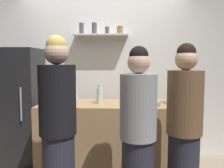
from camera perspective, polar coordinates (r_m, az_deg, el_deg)
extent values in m
cube|color=white|center=(3.77, -2.26, 2.75)|extent=(4.80, 0.10, 2.60)
cube|color=silver|center=(3.63, -2.72, 11.70)|extent=(0.83, 0.22, 0.02)
cylinder|color=#4C4C51|center=(3.68, -7.33, 13.09)|extent=(0.07, 0.07, 0.17)
cylinder|color=#4C4C51|center=(3.65, -4.27, 13.19)|extent=(0.08, 0.08, 0.17)
cylinder|color=#4C4C51|center=(3.63, -1.17, 12.77)|extent=(0.06, 0.06, 0.11)
cylinder|color=olive|center=(3.63, 1.96, 12.85)|extent=(0.09, 0.09, 0.12)
cube|color=black|center=(3.73, -21.47, -4.91)|extent=(0.61, 0.61, 1.66)
cylinder|color=#99999E|center=(3.35, -21.11, -4.55)|extent=(0.02, 0.02, 0.45)
cube|color=#9E7A51|center=(3.17, 0.00, -13.06)|extent=(1.85, 0.69, 0.94)
cube|color=gray|center=(2.96, 7.93, -4.54)|extent=(0.34, 0.24, 0.05)
cylinder|color=#B2B2B7|center=(3.02, -11.30, -3.66)|extent=(0.09, 0.09, 0.13)
cylinder|color=silver|center=(3.01, -11.56, -2.63)|extent=(0.01, 0.02, 0.16)
cylinder|color=silver|center=(2.99, -11.12, -2.46)|extent=(0.02, 0.02, 0.18)
cylinder|color=silver|center=(3.00, -11.43, -2.58)|extent=(0.04, 0.01, 0.17)
cylinder|color=silver|center=(3.02, -11.53, -2.69)|extent=(0.02, 0.03, 0.15)
cylinder|color=silver|center=(3.03, -11.47, -2.62)|extent=(0.01, 0.01, 0.16)
cylinder|color=#19471E|center=(3.16, 13.86, -2.80)|extent=(0.08, 0.08, 0.18)
cylinder|color=#19471E|center=(3.15, 13.91, -0.48)|extent=(0.03, 0.03, 0.07)
cylinder|color=black|center=(3.14, 13.92, 0.33)|extent=(0.04, 0.04, 0.02)
cylinder|color=#B2BFB2|center=(3.38, -8.84, -2.00)|extent=(0.08, 0.08, 0.21)
cylinder|color=#B2BFB2|center=(3.36, -8.87, 0.62)|extent=(0.03, 0.03, 0.10)
cylinder|color=#333333|center=(3.36, -8.89, 1.61)|extent=(0.04, 0.04, 0.02)
cylinder|color=#472814|center=(3.03, 14.68, -2.75)|extent=(0.07, 0.07, 0.23)
cylinder|color=#472814|center=(3.01, 14.74, 0.11)|extent=(0.03, 0.03, 0.08)
cylinder|color=maroon|center=(3.01, 14.76, 0.99)|extent=(0.03, 0.03, 0.02)
cylinder|color=silver|center=(3.05, -2.99, -2.81)|extent=(0.08, 0.08, 0.20)
cylinder|color=silver|center=(3.03, -3.00, -0.66)|extent=(0.04, 0.04, 0.03)
cylinder|color=yellow|center=(3.03, -3.00, -0.21)|extent=(0.05, 0.05, 0.02)
cylinder|color=gray|center=(2.19, 6.35, -5.43)|extent=(0.34, 0.34, 0.60)
sphere|color=#D8AD8C|center=(2.15, 6.46, 5.18)|extent=(0.21, 0.21, 0.21)
sphere|color=black|center=(2.15, 6.48, 6.82)|extent=(0.17, 0.17, 0.17)
cylinder|color=black|center=(2.22, -13.02, -3.72)|extent=(0.34, 0.34, 0.64)
sphere|color=#D8AD8C|center=(2.19, -13.25, 7.38)|extent=(0.22, 0.22, 0.22)
sphere|color=#D8B759|center=(2.20, -13.28, 9.09)|extent=(0.19, 0.19, 0.19)
cylinder|color=brown|center=(2.37, 17.17, -4.27)|extent=(0.34, 0.34, 0.61)
sphere|color=#D8AD8C|center=(2.34, 17.44, 5.72)|extent=(0.21, 0.21, 0.21)
sphere|color=black|center=(2.34, 17.48, 7.26)|extent=(0.18, 0.18, 0.18)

